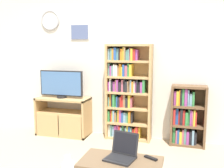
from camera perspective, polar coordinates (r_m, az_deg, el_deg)
wall_back at (r=4.71m, az=0.03°, el=4.44°), size 6.55×0.09×2.60m
tv_stand at (r=4.92m, az=-10.60°, el=-6.91°), size 0.96×0.43×0.69m
television at (r=4.80m, az=-10.97°, el=-0.00°), size 0.81×0.18×0.49m
bookshelf_tall at (r=4.54m, az=3.12°, el=-1.95°), size 0.78×0.26×1.65m
bookshelf_short at (r=4.49m, az=15.87°, el=-6.80°), size 0.55×0.28×0.99m
coffee_table at (r=3.01m, az=1.94°, el=-17.13°), size 0.89×0.50×0.38m
laptop at (r=3.03m, az=2.22°, el=-14.60°), size 0.37×0.36×0.28m
remote_near_laptop at (r=3.06m, az=8.44°, el=-15.64°), size 0.16×0.12×0.02m
cat at (r=3.53m, az=-9.49°, el=-17.27°), size 0.39×0.38×0.26m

